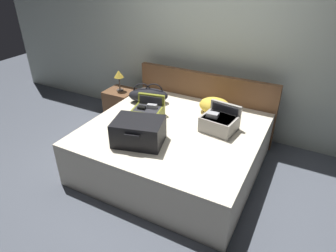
# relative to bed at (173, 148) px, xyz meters

# --- Properties ---
(ground_plane) EXTENTS (12.00, 12.00, 0.00)m
(ground_plane) POSITION_rel_bed_xyz_m (0.00, -0.40, -0.28)
(ground_plane) COLOR #4C515B
(back_wall) EXTENTS (8.00, 0.10, 2.60)m
(back_wall) POSITION_rel_bed_xyz_m (0.00, 1.25, 1.02)
(back_wall) COLOR #B7C1B2
(back_wall) RESTS_ON ground
(bed) EXTENTS (2.02, 1.89, 0.56)m
(bed) POSITION_rel_bed_xyz_m (0.00, 0.00, 0.00)
(bed) COLOR beige
(bed) RESTS_ON ground
(headboard) EXTENTS (2.06, 0.08, 0.94)m
(headboard) POSITION_rel_bed_xyz_m (0.00, 0.98, 0.19)
(headboard) COLOR brown
(headboard) RESTS_ON ground
(hard_case_large) EXTENTS (0.61, 0.51, 0.27)m
(hard_case_large) POSITION_rel_bed_xyz_m (-0.20, -0.46, 0.42)
(hard_case_large) COLOR black
(hard_case_large) RESTS_ON bed
(hard_case_medium) EXTENTS (0.42, 0.38, 0.30)m
(hard_case_medium) POSITION_rel_bed_xyz_m (0.49, 0.21, 0.39)
(hard_case_medium) COLOR gray
(hard_case_medium) RESTS_ON bed
(hard_case_small) EXTENTS (0.41, 0.37, 0.27)m
(hard_case_small) POSITION_rel_bed_xyz_m (-0.41, 0.10, 0.37)
(hard_case_small) COLOR olive
(hard_case_small) RESTS_ON bed
(duffel_bag) EXTENTS (0.60, 0.44, 0.28)m
(duffel_bag) POSITION_rel_bed_xyz_m (-0.64, 0.48, 0.39)
(duffel_bag) COLOR black
(duffel_bag) RESTS_ON bed
(pillow_near_headboard) EXTENTS (0.42, 0.33, 0.21)m
(pillow_near_headboard) POSITION_rel_bed_xyz_m (0.29, 0.61, 0.38)
(pillow_near_headboard) COLOR gold
(pillow_near_headboard) RESTS_ON bed
(nightstand) EXTENTS (0.44, 0.40, 0.54)m
(nightstand) POSITION_rel_bed_xyz_m (-1.29, 0.69, -0.01)
(nightstand) COLOR brown
(nightstand) RESTS_ON ground
(table_lamp) EXTENTS (0.15, 0.15, 0.33)m
(table_lamp) POSITION_rel_bed_xyz_m (-1.29, 0.69, 0.50)
(table_lamp) COLOR #3F3833
(table_lamp) RESTS_ON nightstand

